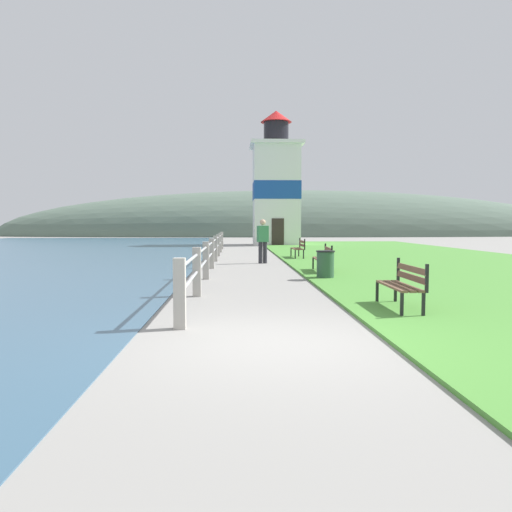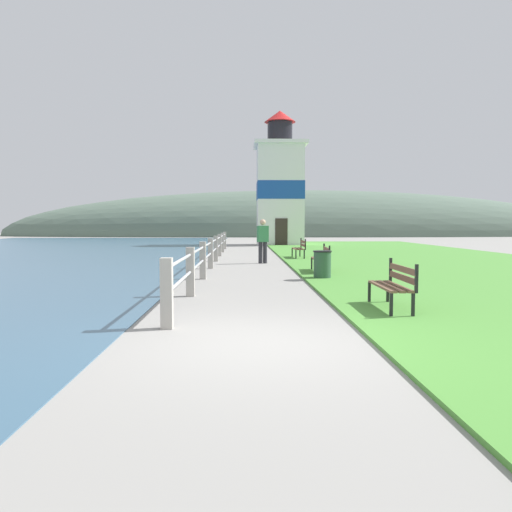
{
  "view_description": "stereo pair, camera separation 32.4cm",
  "coord_description": "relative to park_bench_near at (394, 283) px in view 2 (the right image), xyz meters",
  "views": [
    {
      "loc": [
        -0.56,
        -6.64,
        1.62
      ],
      "look_at": [
        0.29,
        13.62,
        0.3
      ],
      "focal_mm": 35.0,
      "sensor_mm": 36.0,
      "label": 1
    },
    {
      "loc": [
        -0.23,
        -6.66,
        1.62
      ],
      "look_at": [
        0.29,
        13.62,
        0.3
      ],
      "focal_mm": 35.0,
      "sensor_mm": 36.0,
      "label": 2
    }
  ],
  "objects": [
    {
      "name": "park_bench_near",
      "position": [
        0.0,
        0.0,
        0.0
      ],
      "size": [
        0.49,
        1.61,
        0.94
      ],
      "rotation": [
        0.0,
        0.0,
        3.13
      ],
      "color": "brown",
      "rests_on": "ground_plane"
    },
    {
      "name": "park_bench_midway",
      "position": [
        -0.2,
        7.13,
        0.0
      ],
      "size": [
        0.57,
        1.7,
        0.94
      ],
      "rotation": [
        0.0,
        0.0,
        3.08
      ],
      "color": "brown",
      "rests_on": "ground_plane"
    },
    {
      "name": "seawall_railing",
      "position": [
        -3.96,
        10.62,
        0.09
      ],
      "size": [
        0.18,
        24.2,
        1.1
      ],
      "color": "#A8A399",
      "rests_on": "ground_plane"
    },
    {
      "name": "distant_hillside",
      "position": [
        5.45,
        57.04,
        -0.54
      ],
      "size": [
        80.0,
        16.0,
        12.0
      ],
      "color": "#566B5B",
      "rests_on": "ground_plane"
    },
    {
      "name": "lighthouse",
      "position": [
        -0.01,
        28.95,
        3.82
      ],
      "size": [
        3.92,
        3.92,
        10.09
      ],
      "color": "white",
      "rests_on": "ground_plane"
    },
    {
      "name": "trash_bin",
      "position": [
        -0.49,
        5.28,
        -0.11
      ],
      "size": [
        0.54,
        0.54,
        0.84
      ],
      "color": "#2D5138",
      "rests_on": "ground_plane"
    },
    {
      "name": "grass_verge",
      "position": [
        4.96,
        12.32,
        -0.51
      ],
      "size": [
        12.0,
        44.16,
        0.06
      ],
      "color": "#4C8E38",
      "rests_on": "ground_plane"
    },
    {
      "name": "person_strolling",
      "position": [
        -1.99,
        11.21,
        0.44
      ],
      "size": [
        0.49,
        0.36,
        1.79
      ],
      "rotation": [
        0.0,
        0.0,
        1.87
      ],
      "color": "#28282D",
      "rests_on": "ground_plane"
    },
    {
      "name": "ground_plane",
      "position": [
        -2.55,
        -2.4,
        -0.54
      ],
      "size": [
        160.0,
        160.0,
        0.0
      ],
      "primitive_type": "plane",
      "color": "gray"
    },
    {
      "name": "park_bench_far",
      "position": [
        -0.18,
        13.75,
        0.0
      ],
      "size": [
        0.48,
        1.65,
        0.94
      ],
      "rotation": [
        0.0,
        0.0,
        3.15
      ],
      "color": "brown",
      "rests_on": "ground_plane"
    }
  ]
}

